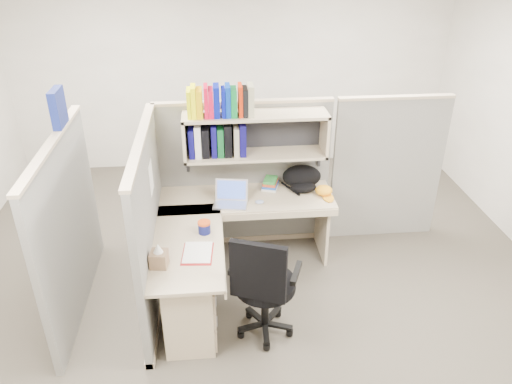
{
  "coord_description": "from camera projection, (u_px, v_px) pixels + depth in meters",
  "views": [
    {
      "loc": [
        -0.32,
        -3.81,
        3.15
      ],
      "look_at": [
        0.06,
        0.25,
        0.96
      ],
      "focal_mm": 35.0,
      "sensor_mm": 36.0,
      "label": 1
    }
  ],
  "objects": [
    {
      "name": "orange_cap",
      "position": [
        324.0,
        190.0,
        5.04
      ],
      "size": [
        0.22,
        0.24,
        0.09
      ],
      "primitive_type": null,
      "rotation": [
        0.0,
        0.0,
        0.3
      ],
      "color": "orange",
      "rests_on": "desk"
    },
    {
      "name": "ground",
      "position": [
        252.0,
        291.0,
        4.86
      ],
      "size": [
        6.0,
        6.0,
        0.0
      ],
      "primitive_type": "plane",
      "color": "#37312B",
      "rests_on": "ground"
    },
    {
      "name": "tissue_box",
      "position": [
        159.0,
        255.0,
        3.95
      ],
      "size": [
        0.15,
        0.15,
        0.21
      ],
      "primitive_type": null,
      "rotation": [
        0.0,
        0.0,
        -0.14
      ],
      "color": "#87694C",
      "rests_on": "desk"
    },
    {
      "name": "backpack",
      "position": [
        303.0,
        179.0,
        5.11
      ],
      "size": [
        0.44,
        0.37,
        0.24
      ],
      "primitive_type": null,
      "rotation": [
        0.0,
        0.0,
        0.15
      ],
      "color": "black",
      "rests_on": "desk"
    },
    {
      "name": "loose_paper",
      "position": [
        198.0,
        252.0,
        4.17
      ],
      "size": [
        0.26,
        0.33,
        0.0
      ],
      "primitive_type": null,
      "rotation": [
        0.0,
        0.0,
        -0.08
      ],
      "color": "white",
      "rests_on": "desk"
    },
    {
      "name": "room_shell",
      "position": [
        251.0,
        136.0,
        4.09
      ],
      "size": [
        6.0,
        6.0,
        6.0
      ],
      "color": "#BBB4A9",
      "rests_on": "ground"
    },
    {
      "name": "cubicle",
      "position": [
        209.0,
        188.0,
        4.8
      ],
      "size": [
        3.79,
        1.84,
        1.95
      ],
      "color": "slate",
      "rests_on": "ground"
    },
    {
      "name": "snack_canister",
      "position": [
        204.0,
        227.0,
        4.41
      ],
      "size": [
        0.12,
        0.12,
        0.11
      ],
      "color": "#0E1355",
      "rests_on": "desk"
    },
    {
      "name": "book_stack",
      "position": [
        270.0,
        183.0,
        5.17
      ],
      "size": [
        0.21,
        0.24,
        0.1
      ],
      "primitive_type": null,
      "rotation": [
        0.0,
        0.0,
        -0.3
      ],
      "color": "gray",
      "rests_on": "desk"
    },
    {
      "name": "mouse",
      "position": [
        260.0,
        202.0,
        4.89
      ],
      "size": [
        0.1,
        0.08,
        0.03
      ],
      "primitive_type": "ellipsoid",
      "rotation": [
        0.0,
        0.0,
        -0.29
      ],
      "color": "#8697BE",
      "rests_on": "desk"
    },
    {
      "name": "laptop",
      "position": [
        230.0,
        195.0,
        4.81
      ],
      "size": [
        0.37,
        0.37,
        0.23
      ],
      "primitive_type": null,
      "rotation": [
        0.0,
        0.0,
        -0.17
      ],
      "color": "silver",
      "rests_on": "desk"
    },
    {
      "name": "desk",
      "position": [
        208.0,
        275.0,
        4.37
      ],
      "size": [
        1.74,
        1.75,
        0.73
      ],
      "color": "tan",
      "rests_on": "ground"
    },
    {
      "name": "paper_cup",
      "position": [
        241.0,
        187.0,
        5.1
      ],
      "size": [
        0.08,
        0.08,
        0.1
      ],
      "primitive_type": "cylinder",
      "rotation": [
        0.0,
        0.0,
        -0.21
      ],
      "color": "white",
      "rests_on": "desk"
    },
    {
      "name": "task_chair",
      "position": [
        264.0,
        301.0,
        4.16
      ],
      "size": [
        0.62,
        0.58,
        1.07
      ],
      "color": "black",
      "rests_on": "ground"
    }
  ]
}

